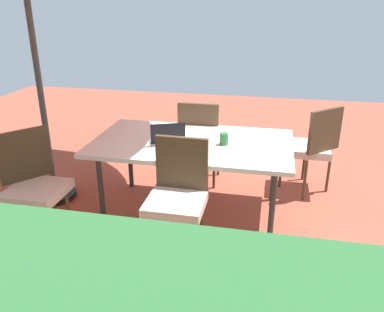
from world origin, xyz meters
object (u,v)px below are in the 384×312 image
object	(u,v)px
dining_table	(192,146)
chair_southwest	(312,145)
chair_north	(178,193)
cup	(224,139)
chair_south	(200,138)
chair_northeast	(33,182)
laptop	(167,138)

from	to	relation	value
dining_table	chair_southwest	world-z (taller)	chair_southwest
chair_north	cup	world-z (taller)	chair_north
chair_south	chair_north	bearing A→B (deg)	92.42
dining_table	chair_northeast	xyz separation A→B (m)	(1.23, 0.75, -0.15)
dining_table	chair_north	distance (m)	0.70
dining_table	cup	distance (m)	0.32
chair_northeast	chair_north	xyz separation A→B (m)	(-1.25, -0.06, 0.00)
dining_table	chair_southwest	bearing A→B (deg)	-149.64
chair_south	dining_table	bearing A→B (deg)	93.30
dining_table	chair_north	size ratio (longest dim) A/B	1.91
chair_south	laptop	distance (m)	0.80
cup	chair_northeast	bearing A→B (deg)	25.23
dining_table	chair_southwest	size ratio (longest dim) A/B	1.91
dining_table	cup	bearing A→B (deg)	175.41
chair_northeast	cup	size ratio (longest dim) A/B	8.87
chair_south	chair_northeast	bearing A→B (deg)	49.48
chair_southwest	cup	world-z (taller)	chair_southwest
dining_table	cup	size ratio (longest dim) A/B	16.94
chair_southwest	cup	xyz separation A→B (m)	(0.86, 0.71, 0.25)
dining_table	laptop	world-z (taller)	laptop
chair_north	laptop	bearing A→B (deg)	113.02
chair_north	chair_south	bearing A→B (deg)	93.88
chair_south	chair_southwest	bearing A→B (deg)	-179.73
laptop	cup	bearing A→B (deg)	163.81
chair_south	cup	distance (m)	0.81
dining_table	chair_south	bearing A→B (deg)	-86.17
chair_south	laptop	world-z (taller)	chair_south
dining_table	laptop	size ratio (longest dim) A/B	4.81
chair_southwest	laptop	world-z (taller)	chair_southwest
chair_south	cup	bearing A→B (deg)	116.39
dining_table	cup	world-z (taller)	cup
chair_northeast	chair_north	size ratio (longest dim) A/B	1.00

